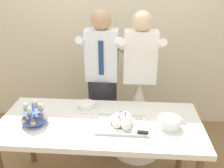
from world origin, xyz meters
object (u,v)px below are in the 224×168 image
main_cake_tray (122,122)px  person_bride (138,108)px  plate_stack (169,122)px  person_groom (103,93)px  cupcake_stand (34,115)px  dessert_table (100,128)px  round_cake (86,106)px

main_cake_tray → person_bride: 0.72m
plate_stack → person_groom: 0.94m
cupcake_stand → person_groom: 0.89m
dessert_table → plate_stack: size_ratio=9.10×
cupcake_stand → round_cake: 0.51m
person_groom → plate_stack: bearing=-46.2°
main_cake_tray → cupcake_stand: bearing=-178.6°
cupcake_stand → main_cake_tray: size_ratio=0.53×
person_bride → plate_stack: bearing=-69.4°
person_bride → main_cake_tray: bearing=-103.6°
main_cake_tray → plate_stack: (0.40, 0.02, 0.00)m
cupcake_stand → person_groom: person_groom is taller
dessert_table → plate_stack: bearing=-4.0°
main_cake_tray → person_bride: person_bride is taller
cupcake_stand → person_groom: (0.52, 0.71, -0.11)m
cupcake_stand → person_groom: bearing=53.9°
round_cake → plate_stack: bearing=-19.6°
round_cake → main_cake_tray: bearing=-38.9°
main_cake_tray → round_cake: (-0.36, 0.29, -0.02)m
dessert_table → person_groom: person_groom is taller
plate_stack → person_bride: person_bride is taller
main_cake_tray → person_bride: (0.16, 0.66, -0.23)m
main_cake_tray → person_groom: bearing=109.3°
round_cake → person_groom: (0.12, 0.40, -0.05)m
dessert_table → round_cake: 0.30m
cupcake_stand → round_cake: size_ratio=0.96×
dessert_table → round_cake: round_cake is taller
cupcake_stand → person_bride: 1.18m
dessert_table → round_cake: bearing=125.1°
plate_stack → round_cake: (-0.76, 0.27, -0.02)m
cupcake_stand → plate_stack: cupcake_stand is taller
main_cake_tray → plate_stack: bearing=2.4°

